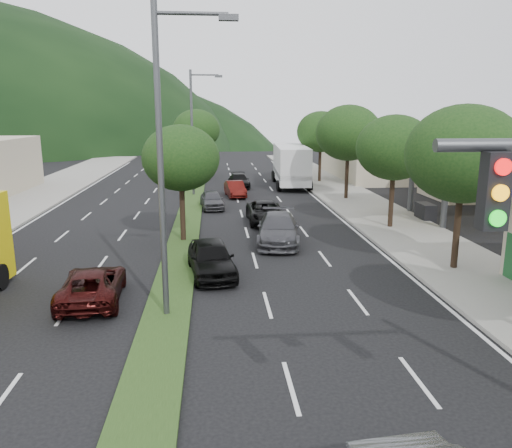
{
  "coord_description": "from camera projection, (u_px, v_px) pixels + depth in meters",
  "views": [
    {
      "loc": [
        1.67,
        -7.94,
        6.73
      ],
      "look_at": [
        3.51,
        13.72,
        1.85
      ],
      "focal_mm": 35.0,
      "sensor_mm": 36.0,
      "label": 1
    }
  ],
  "objects": [
    {
      "name": "sidewalk_right",
      "position": [
        372.0,
        211.0,
        34.38
      ],
      "size": [
        5.0,
        90.0,
        0.15
      ],
      "primitive_type": "cube",
      "color": "gray",
      "rests_on": "ground"
    },
    {
      "name": "median",
      "position": [
        191.0,
        206.0,
        36.26
      ],
      "size": [
        1.6,
        56.0,
        0.12
      ],
      "primitive_type": "cube",
      "color": "#223B15",
      "rests_on": "ground"
    },
    {
      "name": "gas_canopy",
      "position": [
        492.0,
        147.0,
        31.0
      ],
      "size": [
        12.2,
        8.2,
        5.25
      ],
      "color": "silver",
      "rests_on": "ground"
    },
    {
      "name": "bldg_right_far",
      "position": [
        382.0,
        152.0,
        52.88
      ],
      "size": [
        10.0,
        16.0,
        5.2
      ],
      "primitive_type": "cube",
      "color": "#C0B399",
      "rests_on": "ground"
    },
    {
      "name": "tree_r_b",
      "position": [
        464.0,
        154.0,
        20.61
      ],
      "size": [
        4.8,
        4.8,
        6.94
      ],
      "color": "black",
      "rests_on": "sidewalk_right"
    },
    {
      "name": "tree_r_c",
      "position": [
        395.0,
        148.0,
        28.45
      ],
      "size": [
        4.4,
        4.4,
        6.48
      ],
      "color": "black",
      "rests_on": "sidewalk_right"
    },
    {
      "name": "tree_r_d",
      "position": [
        348.0,
        133.0,
        38.08
      ],
      "size": [
        5.0,
        5.0,
        7.17
      ],
      "color": "black",
      "rests_on": "sidewalk_right"
    },
    {
      "name": "tree_r_e",
      "position": [
        321.0,
        132.0,
        47.87
      ],
      "size": [
        4.6,
        4.6,
        6.71
      ],
      "color": "black",
      "rests_on": "sidewalk_right"
    },
    {
      "name": "tree_med_near",
      "position": [
        181.0,
        158.0,
        25.58
      ],
      "size": [
        4.0,
        4.0,
        6.02
      ],
      "color": "black",
      "rests_on": "median"
    },
    {
      "name": "tree_med_far",
      "position": [
        196.0,
        130.0,
        50.73
      ],
      "size": [
        4.8,
        4.8,
        6.94
      ],
      "color": "black",
      "rests_on": "median"
    },
    {
      "name": "streetlight_near",
      "position": [
        166.0,
        150.0,
        15.63
      ],
      "size": [
        2.6,
        0.25,
        10.0
      ],
      "color": "#47494C",
      "rests_on": "ground"
    },
    {
      "name": "streetlight_mid",
      "position": [
        194.0,
        127.0,
        39.93
      ],
      "size": [
        2.6,
        0.25,
        10.0
      ],
      "color": "#47494C",
      "rests_on": "ground"
    },
    {
      "name": "suv_maroon",
      "position": [
        92.0,
        284.0,
        18.08
      ],
      "size": [
        2.42,
        4.66,
        1.25
      ],
      "primitive_type": "imported",
      "rotation": [
        0.0,
        0.0,
        3.22
      ],
      "color": "black",
      "rests_on": "ground"
    },
    {
      "name": "car_queue_a",
      "position": [
        211.0,
        258.0,
        20.93
      ],
      "size": [
        2.35,
        4.58,
        1.49
      ],
      "primitive_type": "imported",
      "rotation": [
        0.0,
        0.0,
        0.14
      ],
      "color": "black",
      "rests_on": "ground"
    },
    {
      "name": "car_queue_b",
      "position": [
        278.0,
        229.0,
        26.07
      ],
      "size": [
        2.79,
        5.47,
        1.52
      ],
      "primitive_type": "imported",
      "rotation": [
        0.0,
        0.0,
        -0.13
      ],
      "color": "#444448",
      "rests_on": "ground"
    },
    {
      "name": "car_queue_c",
      "position": [
        235.0,
        189.0,
        40.55
      ],
      "size": [
        1.78,
        3.96,
        1.26
      ],
      "primitive_type": "imported",
      "rotation": [
        0.0,
        0.0,
        0.12
      ],
      "color": "#4E100D",
      "rests_on": "ground"
    },
    {
      "name": "car_queue_d",
      "position": [
        266.0,
        212.0,
        30.95
      ],
      "size": [
        2.21,
        4.72,
        1.3
      ],
      "primitive_type": "imported",
      "rotation": [
        0.0,
        0.0,
        0.01
      ],
      "color": "black",
      "rests_on": "ground"
    },
    {
      "name": "car_queue_e",
      "position": [
        212.0,
        200.0,
        35.53
      ],
      "size": [
        1.9,
        3.87,
        1.27
      ],
      "primitive_type": "imported",
      "rotation": [
        0.0,
        0.0,
        0.11
      ],
      "color": "#434347",
      "rests_on": "ground"
    },
    {
      "name": "car_queue_f",
      "position": [
        239.0,
        181.0,
        45.46
      ],
      "size": [
        1.95,
        4.39,
        1.25
      ],
      "primitive_type": "imported",
      "rotation": [
        0.0,
        0.0,
        0.05
      ],
      "color": "black",
      "rests_on": "ground"
    },
    {
      "name": "motorhome",
      "position": [
        291.0,
        165.0,
        46.4
      ],
      "size": [
        3.52,
        9.77,
        3.69
      ],
      "rotation": [
        0.0,
        0.0,
        -0.06
      ],
      "color": "white",
      "rests_on": "ground"
    }
  ]
}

